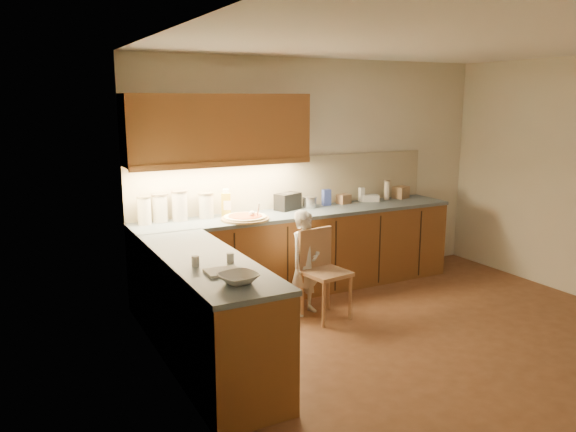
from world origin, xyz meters
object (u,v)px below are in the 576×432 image
at_px(oil_jug, 226,204).
at_px(toaster, 288,201).
at_px(child, 305,263).
at_px(pizza_on_board, 245,218).
at_px(wooden_chair, 322,267).

distance_m(oil_jug, toaster, 0.75).
bearing_deg(toaster, child, -125.65).
bearing_deg(pizza_on_board, child, -49.99).
bearing_deg(wooden_chair, child, 118.20).
height_order(pizza_on_board, toaster, pizza_on_board).
distance_m(pizza_on_board, oil_jug, 0.30).
height_order(child, oil_jug, oil_jug).
xyz_separation_m(oil_jug, toaster, (0.75, 0.02, -0.04)).
distance_m(pizza_on_board, child, 0.78).
height_order(pizza_on_board, child, pizza_on_board).
bearing_deg(oil_jug, pizza_on_board, -66.31).
distance_m(child, toaster, 0.95).
bearing_deg(pizza_on_board, toaster, 23.48).
bearing_deg(wooden_chair, toaster, 75.30).
relative_size(pizza_on_board, toaster, 1.51).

